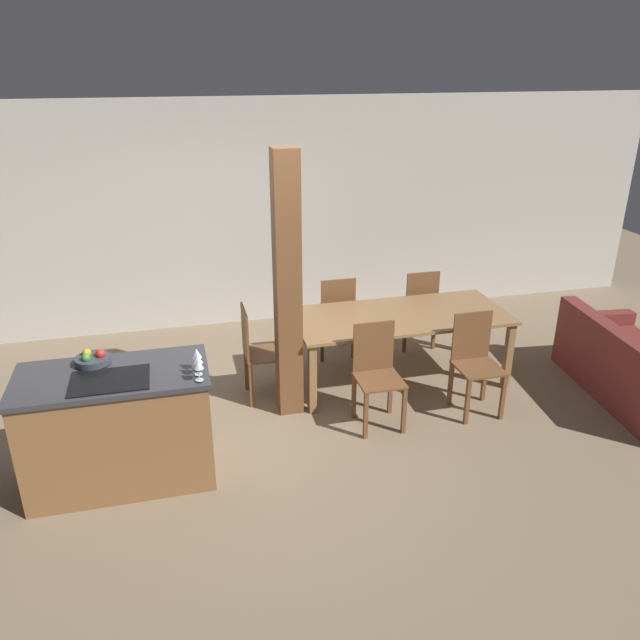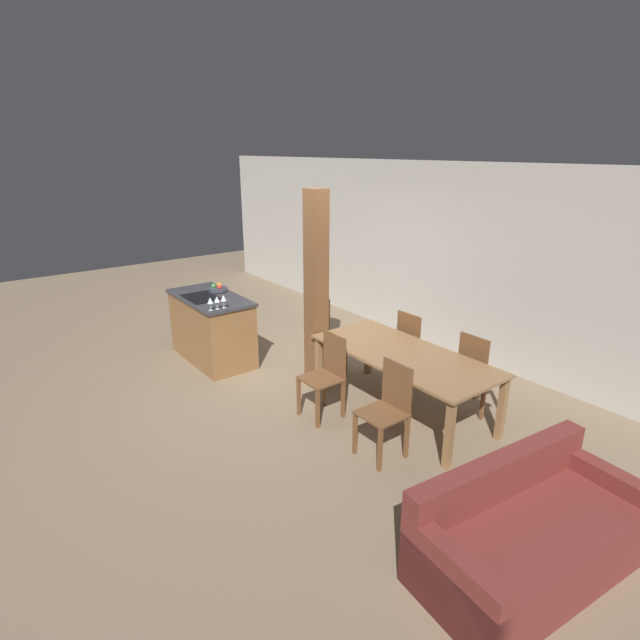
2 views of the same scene
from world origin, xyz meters
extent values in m
plane|color=#847056|center=(0.00, 0.00, 0.00)|extent=(16.00, 16.00, 0.00)
cube|color=beige|center=(0.00, 2.62, 1.35)|extent=(11.20, 0.08, 2.70)
cube|color=olive|center=(-1.15, -0.39, 0.45)|extent=(1.38, 0.68, 0.90)
cube|color=#38383D|center=(-1.15, -0.39, 0.92)|extent=(1.42, 0.72, 0.04)
cube|color=black|center=(-1.15, -0.50, 0.94)|extent=(0.56, 0.40, 0.01)
cylinder|color=#383D47|center=(-1.28, -0.19, 0.97)|extent=(0.27, 0.27, 0.05)
sphere|color=red|center=(-1.22, -0.19, 1.02)|extent=(0.07, 0.07, 0.07)
sphere|color=gold|center=(-1.33, -0.15, 1.02)|extent=(0.07, 0.07, 0.07)
sphere|color=#3D8E38|center=(-1.32, -0.24, 1.02)|extent=(0.07, 0.07, 0.07)
cylinder|color=silver|center=(-0.52, -0.67, 0.95)|extent=(0.06, 0.06, 0.00)
cylinder|color=silver|center=(-0.52, -0.67, 1.00)|extent=(0.01, 0.01, 0.09)
cone|color=silver|center=(-0.52, -0.67, 1.08)|extent=(0.08, 0.08, 0.07)
cylinder|color=silver|center=(-0.52, -0.57, 0.95)|extent=(0.06, 0.06, 0.00)
cylinder|color=silver|center=(-0.52, -0.57, 1.00)|extent=(0.01, 0.01, 0.09)
cone|color=silver|center=(-0.52, -0.57, 1.08)|extent=(0.08, 0.08, 0.07)
cylinder|color=silver|center=(-0.52, -0.48, 0.95)|extent=(0.06, 0.06, 0.00)
cylinder|color=silver|center=(-0.52, -0.48, 1.00)|extent=(0.01, 0.01, 0.09)
cone|color=silver|center=(-0.52, -0.48, 1.08)|extent=(0.08, 0.08, 0.07)
cube|color=olive|center=(1.54, 0.64, 0.72)|extent=(2.14, 0.96, 0.03)
cube|color=olive|center=(0.54, 0.23, 0.35)|extent=(0.07, 0.07, 0.70)
cube|color=olive|center=(2.55, 0.23, 0.35)|extent=(0.07, 0.07, 0.70)
cube|color=olive|center=(0.54, 1.06, 0.35)|extent=(0.07, 0.07, 0.70)
cube|color=olive|center=(2.55, 1.06, 0.35)|extent=(0.07, 0.07, 0.70)
cube|color=brown|center=(1.06, -0.14, 0.46)|extent=(0.40, 0.40, 0.02)
cube|color=brown|center=(1.06, 0.05, 0.71)|extent=(0.38, 0.02, 0.47)
cube|color=brown|center=(0.88, -0.31, 0.23)|extent=(0.04, 0.04, 0.45)
cube|color=brown|center=(1.24, -0.31, 0.23)|extent=(0.04, 0.04, 0.45)
cube|color=brown|center=(0.88, 0.04, 0.23)|extent=(0.04, 0.04, 0.45)
cube|color=brown|center=(1.24, 0.04, 0.23)|extent=(0.04, 0.04, 0.45)
cube|color=brown|center=(2.02, -0.14, 0.46)|extent=(0.40, 0.40, 0.02)
cube|color=brown|center=(2.02, 0.05, 0.71)|extent=(0.38, 0.02, 0.47)
cube|color=brown|center=(1.85, -0.31, 0.23)|extent=(0.04, 0.04, 0.45)
cube|color=brown|center=(2.20, -0.31, 0.23)|extent=(0.04, 0.04, 0.45)
cube|color=brown|center=(1.85, 0.04, 0.23)|extent=(0.04, 0.04, 0.45)
cube|color=brown|center=(2.20, 0.04, 0.23)|extent=(0.04, 0.04, 0.45)
cube|color=brown|center=(1.06, 1.42, 0.46)|extent=(0.40, 0.40, 0.02)
cube|color=brown|center=(1.06, 1.23, 0.71)|extent=(0.38, 0.02, 0.47)
cube|color=brown|center=(1.24, 1.60, 0.23)|extent=(0.04, 0.04, 0.45)
cube|color=brown|center=(0.88, 1.60, 0.23)|extent=(0.04, 0.04, 0.45)
cube|color=brown|center=(1.24, 1.25, 0.23)|extent=(0.04, 0.04, 0.45)
cube|color=brown|center=(0.88, 1.25, 0.23)|extent=(0.04, 0.04, 0.45)
cube|color=brown|center=(2.02, 1.42, 0.46)|extent=(0.40, 0.40, 0.02)
cube|color=brown|center=(2.02, 1.23, 0.71)|extent=(0.38, 0.02, 0.47)
cube|color=brown|center=(2.20, 1.60, 0.23)|extent=(0.04, 0.04, 0.45)
cube|color=brown|center=(1.85, 1.60, 0.23)|extent=(0.04, 0.04, 0.45)
cube|color=brown|center=(2.20, 1.25, 0.23)|extent=(0.04, 0.04, 0.45)
cube|color=brown|center=(1.85, 1.25, 0.23)|extent=(0.04, 0.04, 0.45)
cube|color=brown|center=(0.17, 0.64, 0.46)|extent=(0.40, 0.40, 0.02)
cube|color=brown|center=(-0.02, 0.64, 0.71)|extent=(0.02, 0.38, 0.47)
cube|color=brown|center=(0.35, 0.47, 0.23)|extent=(0.04, 0.04, 0.45)
cube|color=brown|center=(0.35, 0.82, 0.23)|extent=(0.04, 0.04, 0.45)
cube|color=brown|center=(-0.01, 0.47, 0.23)|extent=(0.04, 0.04, 0.45)
cube|color=brown|center=(-0.01, 0.82, 0.23)|extent=(0.04, 0.04, 0.45)
cube|color=maroon|center=(3.69, -0.25, 0.21)|extent=(1.01, 1.83, 0.42)
cube|color=maroon|center=(3.36, -0.21, 0.58)|extent=(0.34, 1.76, 0.33)
cube|color=maroon|center=(3.77, 0.56, 0.28)|extent=(0.84, 0.23, 0.56)
cube|color=brown|center=(0.34, 0.34, 1.22)|extent=(0.22, 0.22, 2.44)
camera|label=1|loc=(-0.63, -4.74, 3.11)|focal=35.00mm
camera|label=2|loc=(5.03, -3.15, 2.87)|focal=28.00mm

